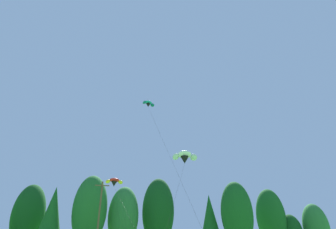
# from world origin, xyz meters

# --- Properties ---
(treeline_tree_c) EXTENTS (5.39, 5.39, 13.29)m
(treeline_tree_c) POSITION_xyz_m (-21.09, 51.78, 8.04)
(treeline_tree_c) COLOR #472D19
(treeline_tree_c) RESTS_ON ground_plane
(treeline_tree_d) EXTENTS (4.26, 4.26, 12.10)m
(treeline_tree_d) POSITION_xyz_m (-16.28, 47.05, 7.58)
(treeline_tree_d) COLOR #472D19
(treeline_tree_d) RESTS_ON ground_plane
(treeline_tree_e) EXTENTS (5.71, 5.71, 14.47)m
(treeline_tree_e) POSITION_xyz_m (-10.59, 48.21, 8.76)
(treeline_tree_e) COLOR #472D19
(treeline_tree_e) RESTS_ON ground_plane
(treeline_tree_f) EXTENTS (5.33, 5.33, 13.09)m
(treeline_tree_f) POSITION_xyz_m (-4.90, 49.96, 7.92)
(treeline_tree_f) COLOR #472D19
(treeline_tree_f) RESTS_ON ground_plane
(treeline_tree_g) EXTENTS (5.90, 5.90, 15.19)m
(treeline_tree_g) POSITION_xyz_m (1.49, 51.24, 9.20)
(treeline_tree_g) COLOR #472D19
(treeline_tree_g) RESTS_ON ground_plane
(treeline_tree_h) EXTENTS (4.30, 4.30, 12.29)m
(treeline_tree_h) POSITION_xyz_m (11.18, 50.31, 7.70)
(treeline_tree_h) COLOR #472D19
(treeline_tree_h) RESTS_ON ground_plane
(treeline_tree_i) EXTENTS (5.60, 5.60, 14.08)m
(treeline_tree_i) POSITION_xyz_m (14.94, 46.53, 8.52)
(treeline_tree_i) COLOR #472D19
(treeline_tree_i) RESTS_ON ground_plane
(treeline_tree_j) EXTENTS (5.58, 5.58, 14.00)m
(treeline_tree_j) POSITION_xyz_m (24.06, 51.13, 8.48)
(treeline_tree_j) COLOR #472D19
(treeline_tree_j) RESTS_ON ground_plane
(treeline_tree_l) EXTENTS (4.80, 4.80, 11.11)m
(treeline_tree_l) POSITION_xyz_m (32.49, 49.67, 6.73)
(treeline_tree_l) COLOR #472D19
(treeline_tree_l) RESTS_ON ground_plane
(utility_pole) EXTENTS (2.20, 0.26, 12.22)m
(utility_pole) POSITION_xyz_m (-8.67, 42.56, 6.38)
(utility_pole) COLOR brown
(utility_pole) RESTS_ON ground_plane
(parafoil_kite_high_red_yellow) EXTENTS (4.94, 16.73, 10.42)m
(parafoil_kite_high_red_yellow) POSITION_xyz_m (-6.81, 37.07, 10.97)
(parafoil_kite_high_red_yellow) COLOR red
(parafoil_kite_mid_teal) EXTENTS (6.65, 10.97, 21.74)m
(parafoil_kite_mid_teal) POSITION_xyz_m (-2.63, 35.27, 22.79)
(parafoil_kite_mid_teal) COLOR teal
(parafoil_kite_far_white) EXTENTS (7.25, 12.74, 13.50)m
(parafoil_kite_far_white) POSITION_xyz_m (2.28, 32.84, 13.76)
(parafoil_kite_far_white) COLOR white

